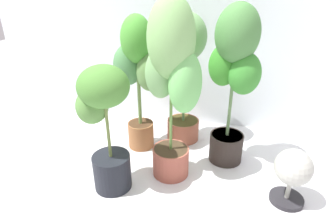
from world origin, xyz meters
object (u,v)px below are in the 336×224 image
at_px(potted_plant_back_left, 137,72).
at_px(potted_plant_center, 173,77).
at_px(potted_plant_front_left, 104,120).
at_px(potted_plant_back_center, 183,63).
at_px(potted_plant_back_right, 234,72).
at_px(floor_fan, 293,171).

height_order(potted_plant_back_left, potted_plant_center, potted_plant_center).
bearing_deg(potted_plant_front_left, potted_plant_center, 29.17).
xyz_separation_m(potted_plant_back_center, potted_plant_front_left, (-0.31, -0.62, -0.15)).
bearing_deg(potted_plant_back_center, potted_plant_back_right, -32.83).
relative_size(potted_plant_back_center, floor_fan, 2.86).
height_order(potted_plant_back_left, potted_plant_back_center, potted_plant_back_center).
bearing_deg(potted_plant_back_right, floor_fan, -44.21).
xyz_separation_m(potted_plant_back_left, floor_fan, (0.94, -0.38, -0.35)).
xyz_separation_m(potted_plant_front_left, floor_fan, (0.98, 0.08, -0.23)).
height_order(potted_plant_back_right, potted_plant_center, potted_plant_center).
xyz_separation_m(potted_plant_back_left, potted_plant_back_center, (0.27, 0.17, 0.02)).
distance_m(potted_plant_back_center, potted_plant_back_right, 0.40).
height_order(potted_plant_center, floor_fan, potted_plant_center).
relative_size(potted_plant_back_left, potted_plant_front_left, 1.26).
bearing_deg(potted_plant_back_left, potted_plant_front_left, -95.39).
height_order(potted_plant_back_right, potted_plant_front_left, potted_plant_back_right).
bearing_deg(potted_plant_back_right, potted_plant_back_left, 175.17).
bearing_deg(potted_plant_center, potted_plant_back_center, 92.28).
height_order(potted_plant_back_left, potted_plant_front_left, potted_plant_back_left).
distance_m(potted_plant_back_center, potted_plant_front_left, 0.71).
xyz_separation_m(potted_plant_back_center, potted_plant_center, (0.02, -0.44, 0.05)).
xyz_separation_m(potted_plant_back_left, potted_plant_center, (0.28, -0.27, 0.07)).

